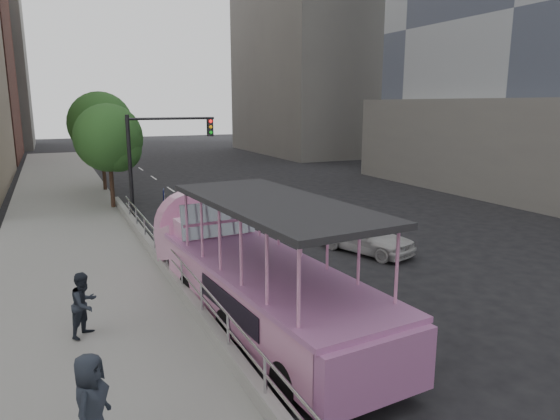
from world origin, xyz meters
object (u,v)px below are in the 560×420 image
(street_tree_near, at_px, (111,140))
(street_tree_far, at_px, (102,126))
(duck_boat, at_px, (249,272))
(pedestrian_far, at_px, (91,406))
(car, at_px, (365,235))
(parking_sign, at_px, (165,214))
(pedestrian_mid, at_px, (84,304))
(traffic_signal, at_px, (155,151))

(street_tree_near, bearing_deg, street_tree_far, 88.09)
(street_tree_near, distance_m, street_tree_far, 6.02)
(duck_boat, xyz_separation_m, pedestrian_far, (-4.31, -4.41, -0.14))
(car, relative_size, parking_sign, 1.52)
(pedestrian_far, distance_m, street_tree_near, 20.21)
(pedestrian_mid, height_order, street_tree_near, street_tree_near)
(traffic_signal, relative_size, street_tree_far, 0.81)
(pedestrian_far, relative_size, street_tree_far, 0.26)
(pedestrian_far, xyz_separation_m, traffic_signal, (4.28, 16.42, 2.35))
(duck_boat, height_order, parking_sign, duck_boat)
(car, height_order, street_tree_far, street_tree_far)
(parking_sign, bearing_deg, pedestrian_mid, -117.07)
(car, height_order, pedestrian_mid, pedestrian_mid)
(pedestrian_mid, distance_m, street_tree_far, 21.79)
(street_tree_far, bearing_deg, street_tree_near, -91.91)
(car, bearing_deg, pedestrian_mid, -179.26)
(pedestrian_far, relative_size, parking_sign, 0.65)
(traffic_signal, bearing_deg, street_tree_near, 114.98)
(duck_boat, distance_m, parking_sign, 6.51)
(car, xyz_separation_m, street_tree_near, (-7.94, 11.66, 3.15))
(traffic_signal, bearing_deg, pedestrian_far, -104.62)
(traffic_signal, relative_size, street_tree_near, 0.91)
(pedestrian_far, bearing_deg, pedestrian_mid, 24.81)
(car, distance_m, traffic_signal, 10.77)
(duck_boat, relative_size, parking_sign, 4.09)
(traffic_signal, bearing_deg, car, -52.37)
(pedestrian_mid, relative_size, street_tree_near, 0.27)
(duck_boat, distance_m, street_tree_far, 21.69)
(pedestrian_mid, distance_m, parking_sign, 7.20)
(car, distance_m, pedestrian_mid, 11.09)
(car, xyz_separation_m, parking_sign, (-7.17, 2.67, 0.97))
(duck_boat, xyz_separation_m, street_tree_near, (-1.63, 15.44, 2.53))
(car, height_order, street_tree_near, street_tree_near)
(traffic_signal, bearing_deg, pedestrian_mid, -108.90)
(parking_sign, bearing_deg, pedestrian_far, -107.66)
(pedestrian_mid, bearing_deg, traffic_signal, 24.25)
(parking_sign, bearing_deg, duck_boat, -82.45)
(parking_sign, distance_m, traffic_signal, 5.92)
(duck_boat, height_order, car, duck_boat)
(street_tree_near, bearing_deg, duck_boat, -83.99)
(car, xyz_separation_m, pedestrian_far, (-10.63, -8.19, 0.48))
(pedestrian_far, relative_size, traffic_signal, 0.33)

